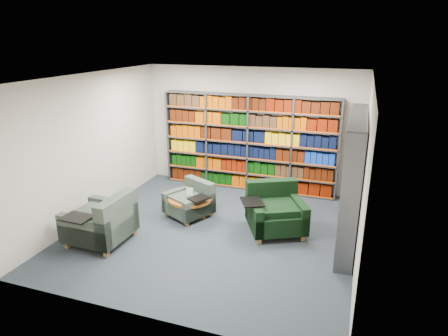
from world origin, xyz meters
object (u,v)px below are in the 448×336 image
(chair_teal_front, at_px, (104,223))
(coffee_table, at_px, (190,201))
(chair_green_right, at_px, (274,212))
(chair_teal_left, at_px, (192,202))

(chair_teal_front, distance_m, coffee_table, 1.74)
(chair_teal_front, relative_size, coffee_table, 1.32)
(chair_teal_front, bearing_deg, chair_green_right, 28.26)
(chair_teal_left, relative_size, coffee_table, 1.18)
(chair_green_right, relative_size, coffee_table, 1.49)
(chair_teal_left, height_order, chair_green_right, chair_green_right)
(chair_green_right, bearing_deg, chair_teal_front, -151.74)
(chair_teal_left, height_order, chair_teal_front, chair_teal_front)
(chair_teal_front, xyz_separation_m, coffee_table, (0.99, 1.43, -0.03))
(chair_teal_left, bearing_deg, coffee_table, -89.38)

